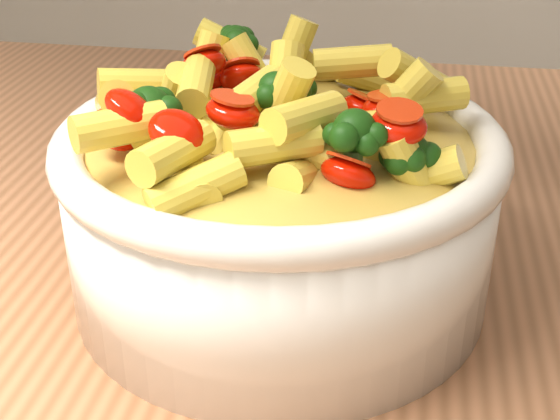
# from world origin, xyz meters

# --- Properties ---
(table) EXTENTS (1.20, 0.80, 0.90)m
(table) POSITION_xyz_m (0.00, 0.00, 0.80)
(table) COLOR #A76C47
(table) RESTS_ON ground
(serving_bowl) EXTENTS (0.26, 0.26, 0.11)m
(serving_bowl) POSITION_xyz_m (-0.12, -0.08, 0.96)
(serving_bowl) COLOR white
(serving_bowl) RESTS_ON table
(pasta_salad) EXTENTS (0.21, 0.21, 0.05)m
(pasta_salad) POSITION_xyz_m (-0.12, -0.08, 1.03)
(pasta_salad) COLOR #E2C947
(pasta_salad) RESTS_ON serving_bowl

